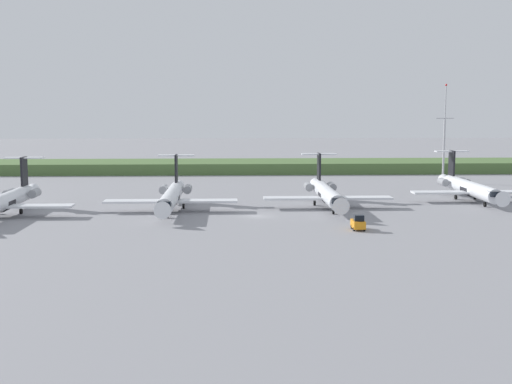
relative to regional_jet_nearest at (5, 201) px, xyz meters
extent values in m
plane|color=gray|center=(41.63, 28.15, -2.54)|extent=(500.00, 500.00, 0.00)
cube|color=#4C6B38|center=(41.63, 73.87, -1.05)|extent=(320.00, 20.00, 2.97)
cylinder|color=silver|center=(0.00, -0.59, -0.09)|extent=(2.70, 24.00, 2.70)
cone|color=silver|center=(0.00, 13.41, -0.09)|extent=(2.30, 4.00, 2.29)
cylinder|color=black|center=(0.00, -0.59, -0.24)|extent=(2.76, 3.60, 2.76)
cube|color=silver|center=(5.91, -1.59, -0.69)|extent=(11.00, 3.20, 0.36)
cube|color=black|center=(0.00, 10.41, 3.86)|extent=(0.36, 3.20, 5.20)
cube|color=silver|center=(0.00, 10.71, 6.26)|extent=(6.80, 1.80, 0.24)
cylinder|color=gray|center=(-2.25, 8.61, 0.11)|extent=(1.50, 3.40, 1.50)
cylinder|color=gray|center=(2.25, 8.61, 0.11)|extent=(1.50, 3.40, 1.50)
cylinder|color=black|center=(1.90, 1.81, -2.09)|extent=(0.35, 0.90, 0.90)
cylinder|color=silver|center=(26.91, 4.24, -0.09)|extent=(2.70, 24.00, 2.70)
cone|color=silver|center=(26.91, -9.26, -0.09)|extent=(2.70, 3.00, 2.70)
cone|color=silver|center=(26.91, 18.24, -0.09)|extent=(2.29, 4.00, 2.29)
cube|color=black|center=(26.91, -7.36, 0.39)|extent=(2.03, 1.80, 0.90)
cylinder|color=black|center=(26.91, 4.24, -0.24)|extent=(2.76, 3.60, 2.76)
cube|color=silver|center=(21.00, 3.24, -0.69)|extent=(11.00, 3.20, 0.36)
cube|color=silver|center=(32.81, 3.24, -0.69)|extent=(11.00, 3.20, 0.36)
cube|color=black|center=(26.91, 15.24, 3.86)|extent=(0.36, 3.20, 5.20)
cube|color=silver|center=(26.91, 15.54, 6.26)|extent=(6.80, 1.80, 0.24)
cylinder|color=gray|center=(24.66, 13.44, 0.11)|extent=(1.50, 3.40, 1.50)
cylinder|color=gray|center=(29.16, 13.44, 0.11)|extent=(1.50, 3.40, 1.50)
cylinder|color=gray|center=(26.91, -3.20, -1.54)|extent=(0.20, 0.20, 0.65)
cylinder|color=black|center=(26.91, -3.20, -2.09)|extent=(0.30, 0.90, 0.90)
cylinder|color=black|center=(25.01, 6.64, -2.09)|extent=(0.35, 0.90, 0.90)
cylinder|color=black|center=(28.81, 6.64, -2.09)|extent=(0.35, 0.90, 0.90)
cylinder|color=silver|center=(54.40, 7.13, -0.09)|extent=(2.70, 24.00, 2.70)
cone|color=silver|center=(54.40, -6.37, -0.09)|extent=(2.70, 3.00, 2.70)
cone|color=silver|center=(54.40, 21.13, -0.09)|extent=(2.30, 4.00, 2.29)
cube|color=black|center=(54.40, -4.47, 0.39)|extent=(2.02, 1.80, 0.90)
cylinder|color=black|center=(54.40, 7.13, -0.24)|extent=(2.76, 3.60, 2.76)
cube|color=silver|center=(48.49, 6.13, -0.69)|extent=(11.00, 3.20, 0.36)
cube|color=silver|center=(60.30, 6.13, -0.69)|extent=(11.00, 3.20, 0.36)
cube|color=black|center=(54.40, 18.13, 3.86)|extent=(0.36, 3.20, 5.20)
cube|color=silver|center=(54.40, 18.43, 6.26)|extent=(6.80, 1.80, 0.24)
cylinder|color=gray|center=(52.15, 16.33, 0.11)|extent=(1.50, 3.40, 1.50)
cylinder|color=gray|center=(56.65, 16.33, 0.11)|extent=(1.50, 3.40, 1.50)
cylinder|color=gray|center=(54.40, -0.31, -1.54)|extent=(0.20, 0.20, 0.65)
cylinder|color=black|center=(54.40, -0.31, -2.09)|extent=(0.30, 0.90, 0.90)
cylinder|color=black|center=(52.50, 9.53, -2.09)|extent=(0.35, 0.90, 0.90)
cylinder|color=black|center=(56.30, 9.53, -2.09)|extent=(0.35, 0.90, 0.90)
cylinder|color=silver|center=(82.96, 14.01, -0.09)|extent=(2.70, 24.00, 2.70)
cone|color=silver|center=(82.96, 0.51, -0.09)|extent=(2.70, 3.00, 2.70)
cone|color=silver|center=(82.96, 28.01, -0.09)|extent=(2.30, 4.00, 2.29)
cube|color=black|center=(82.96, 2.41, 0.39)|extent=(2.03, 1.80, 0.90)
cylinder|color=black|center=(82.96, 14.01, -0.24)|extent=(2.76, 3.60, 2.76)
cube|color=silver|center=(77.06, 13.01, -0.69)|extent=(11.00, 3.20, 0.36)
cube|color=silver|center=(88.87, 13.01, -0.69)|extent=(11.00, 3.20, 0.36)
cube|color=black|center=(82.96, 25.01, 3.86)|extent=(0.36, 3.20, 5.20)
cube|color=silver|center=(82.96, 25.31, 6.26)|extent=(6.80, 1.80, 0.24)
cylinder|color=gray|center=(80.71, 23.21, 0.11)|extent=(1.50, 3.40, 1.50)
cylinder|color=gray|center=(85.21, 23.21, 0.11)|extent=(1.50, 3.40, 1.50)
cylinder|color=gray|center=(82.96, 6.57, -1.54)|extent=(0.20, 0.20, 0.65)
cylinder|color=black|center=(82.96, 6.57, -2.09)|extent=(0.30, 0.90, 0.90)
cylinder|color=black|center=(81.06, 16.41, -2.09)|extent=(0.35, 0.90, 0.90)
cylinder|color=black|center=(84.86, 16.41, -2.09)|extent=(0.35, 0.90, 0.90)
cylinder|color=#B2B2B7|center=(88.22, 46.15, 4.90)|extent=(0.50, 0.50, 14.87)
cylinder|color=#B2B2B7|center=(88.22, 46.15, 16.34)|extent=(0.28, 0.28, 8.01)
cube|color=#B2B2B7|center=(88.22, 46.15, 12.73)|extent=(4.40, 0.20, 0.20)
sphere|color=red|center=(88.22, 46.15, 20.59)|extent=(0.50, 0.50, 0.50)
cube|color=orange|center=(55.77, -14.62, -1.69)|extent=(1.70, 3.20, 1.10)
cube|color=black|center=(55.77, -15.18, -0.69)|extent=(1.36, 1.10, 0.90)
cylinder|color=black|center=(55.02, -15.58, -2.24)|extent=(0.22, 0.60, 0.60)
cylinder|color=black|center=(56.52, -15.58, -2.24)|extent=(0.22, 0.60, 0.60)
cylinder|color=black|center=(55.02, -13.66, -2.24)|extent=(0.22, 0.60, 0.60)
cylinder|color=black|center=(56.52, -13.66, -2.24)|extent=(0.22, 0.60, 0.60)
camera|label=1|loc=(37.20, -107.70, 15.14)|focal=45.70mm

